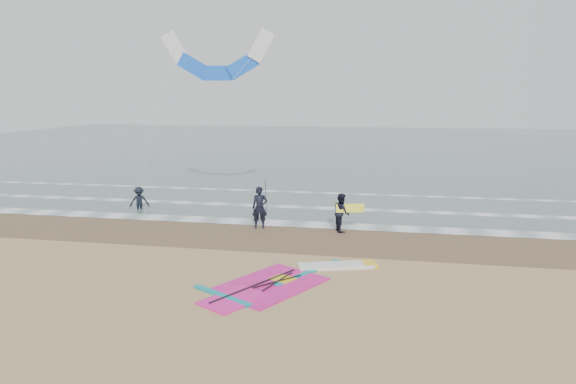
% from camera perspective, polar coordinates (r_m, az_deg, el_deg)
% --- Properties ---
extents(ground, '(120.00, 120.00, 0.00)m').
position_cam_1_polar(ground, '(17.03, -0.39, -10.48)').
color(ground, tan).
rests_on(ground, ground).
extents(sea_water, '(120.00, 80.00, 0.02)m').
position_cam_1_polar(sea_water, '(63.96, 7.87, 5.04)').
color(sea_water, '#47605E').
rests_on(sea_water, ground).
extents(wet_sand_band, '(120.00, 5.00, 0.01)m').
position_cam_1_polar(wet_sand_band, '(22.65, 2.51, -5.08)').
color(wet_sand_band, brown).
rests_on(wet_sand_band, ground).
extents(foam_waterline, '(120.00, 9.15, 0.02)m').
position_cam_1_polar(foam_waterline, '(26.92, 3.85, -2.50)').
color(foam_waterline, white).
rests_on(foam_waterline, ground).
extents(windsurf_rig, '(5.91, 5.59, 0.14)m').
position_cam_1_polar(windsurf_rig, '(17.55, 0.22, -9.70)').
color(windsurf_rig, white).
rests_on(windsurf_rig, ground).
extents(person_standing, '(0.81, 0.61, 1.98)m').
position_cam_1_polar(person_standing, '(24.03, -3.16, -1.74)').
color(person_standing, black).
rests_on(person_standing, ground).
extents(person_walking, '(0.93, 1.04, 1.78)m').
position_cam_1_polar(person_walking, '(23.60, 5.96, -2.27)').
color(person_walking, black).
rests_on(person_walking, ground).
extents(person_wading, '(1.20, 1.03, 1.61)m').
position_cam_1_polar(person_wading, '(29.11, -16.23, -0.34)').
color(person_wading, black).
rests_on(person_wading, ground).
extents(held_pole, '(0.17, 0.86, 1.82)m').
position_cam_1_polar(held_pole, '(23.87, -2.47, -0.69)').
color(held_pole, black).
rests_on(held_pole, ground).
extents(carried_kiteboard, '(1.30, 0.51, 0.39)m').
position_cam_1_polar(carried_kiteboard, '(23.42, 6.92, -1.80)').
color(carried_kiteboard, yellow).
rests_on(carried_kiteboard, ground).
extents(surf_kite, '(6.99, 3.24, 8.77)m').
position_cam_1_polar(surf_kite, '(30.13, -7.85, 14.32)').
color(surf_kite, white).
rests_on(surf_kite, ground).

